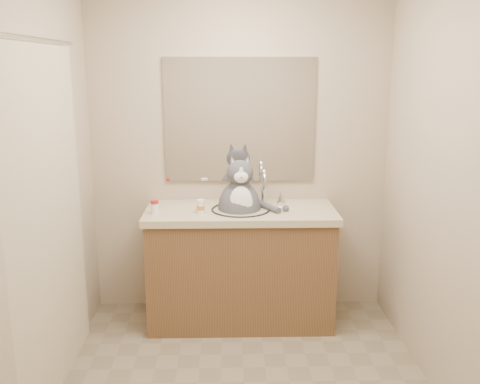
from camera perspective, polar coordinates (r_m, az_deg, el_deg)
name	(u,v)px	position (r m, az deg, el deg)	size (l,w,h in m)	color
room	(245,193)	(2.76, 0.56, -0.08)	(2.22, 2.52, 2.42)	#817259
vanity	(241,263)	(3.90, 0.06, -7.60)	(1.34, 0.59, 1.12)	brown
mirror	(240,120)	(3.94, -0.04, 7.67)	(1.10, 0.02, 0.90)	white
shower_curtain	(49,220)	(3.05, -19.66, -2.84)	(0.02, 1.30, 1.93)	beige
cat	(240,204)	(3.77, -0.01, -1.31)	(0.45, 0.36, 0.61)	#48484D
pill_bottle_redcap	(155,207)	(3.69, -9.09, -1.59)	(0.07, 0.07, 0.09)	white
pill_bottle_orange	(201,207)	(3.68, -4.23, -1.56)	(0.07, 0.07, 0.09)	white
grey_canister	(200,207)	(3.72, -4.31, -1.57)	(0.05, 0.05, 0.07)	slate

